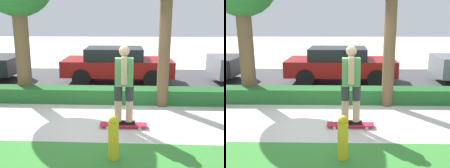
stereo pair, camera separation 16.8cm
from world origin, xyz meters
The scene contains 7 objects.
ground_plane centered at (0.00, 0.00, 0.00)m, with size 60.00×60.00×0.00m, color beige.
street_asphalt centered at (0.00, 4.20, 0.00)m, with size 18.47×5.00×0.01m.
hedge_row centered at (0.00, 1.60, 0.21)m, with size 18.47×0.60×0.42m.
skateboard centered at (0.49, -0.22, 0.07)m, with size 1.04×0.24×0.08m.
skater_person centered at (0.49, -0.22, 1.00)m, with size 0.50×0.44×1.72m.
parked_car_middle centered at (0.21, 4.03, 0.71)m, with size 3.99×1.81×1.31m.
fire_hydrant centered at (0.33, -1.58, 0.40)m, with size 0.18×0.29×0.79m.
Camera 2 is at (0.33, -5.62, 2.33)m, focal length 42.00 mm.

